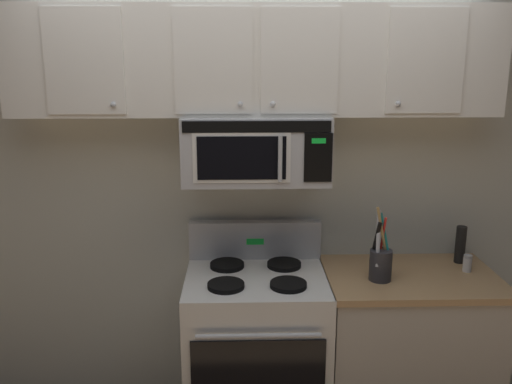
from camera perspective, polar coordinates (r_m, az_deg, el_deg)
back_wall at (r=3.25m, az=-0.15°, el=1.29°), size 5.20×0.10×2.70m
stove_range at (r=3.23m, az=0.03°, el=-15.64°), size 0.76×0.69×1.12m
over_range_microwave at (r=2.96m, az=-0.03°, el=4.46°), size 0.76×0.43×0.35m
upper_cabinets at (r=2.95m, az=-0.05°, el=13.21°), size 2.50×0.36×0.55m
counter_segment at (r=3.37m, az=14.98°, el=-15.13°), size 0.93×0.65×0.90m
utensil_crock_charcoal at (r=3.03m, az=12.54°, el=-6.91°), size 0.12×0.12×0.40m
salt_shaker at (r=3.30m, az=20.71°, el=-6.80°), size 0.05×0.05×0.09m
pepper_mill at (r=3.40m, az=20.08°, el=-5.04°), size 0.06×0.06×0.21m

